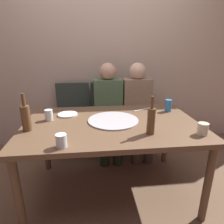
# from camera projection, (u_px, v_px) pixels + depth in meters

# --- Properties ---
(ground_plane) EXTENTS (8.00, 8.00, 0.00)m
(ground_plane) POSITION_uv_depth(u_px,v_px,m) (112.00, 189.00, 1.93)
(ground_plane) COLOR brown
(back_wall) EXTENTS (6.00, 0.10, 2.60)m
(back_wall) POSITION_uv_depth(u_px,v_px,m) (102.00, 51.00, 2.60)
(back_wall) COLOR #BCA893
(back_wall) RESTS_ON ground_plane
(dining_table) EXTENTS (1.52, 0.99, 0.72)m
(dining_table) POSITION_uv_depth(u_px,v_px,m) (112.00, 129.00, 1.72)
(dining_table) COLOR brown
(dining_table) RESTS_ON ground_plane
(pizza_tray) EXTENTS (0.45, 0.45, 0.01)m
(pizza_tray) POSITION_uv_depth(u_px,v_px,m) (113.00, 120.00, 1.72)
(pizza_tray) COLOR #ADADB2
(pizza_tray) RESTS_ON dining_table
(wine_bottle) EXTENTS (0.06, 0.06, 0.29)m
(wine_bottle) POSITION_uv_depth(u_px,v_px,m) (151.00, 120.00, 1.44)
(wine_bottle) COLOR brown
(wine_bottle) RESTS_ON dining_table
(beer_bottle) EXTENTS (0.07, 0.07, 0.30)m
(beer_bottle) POSITION_uv_depth(u_px,v_px,m) (26.00, 117.00, 1.49)
(beer_bottle) COLOR brown
(beer_bottle) RESTS_ON dining_table
(tumbler_near) EXTENTS (0.07, 0.07, 0.09)m
(tumbler_near) POSITION_uv_depth(u_px,v_px,m) (61.00, 141.00, 1.26)
(tumbler_near) COLOR silver
(tumbler_near) RESTS_ON dining_table
(tumbler_far) EXTENTS (0.07, 0.07, 0.10)m
(tumbler_far) POSITION_uv_depth(u_px,v_px,m) (49.00, 115.00, 1.73)
(tumbler_far) COLOR silver
(tumbler_far) RESTS_ON dining_table
(wine_glass) EXTENTS (0.08, 0.08, 0.09)m
(wine_glass) POSITION_uv_depth(u_px,v_px,m) (203.00, 129.00, 1.44)
(wine_glass) COLOR beige
(wine_glass) RESTS_ON dining_table
(soda_can) EXTENTS (0.07, 0.07, 0.12)m
(soda_can) POSITION_uv_depth(u_px,v_px,m) (168.00, 106.00, 1.97)
(soda_can) COLOR #337AC1
(soda_can) RESTS_ON dining_table
(plate_stack) EXTENTS (0.19, 0.19, 0.02)m
(plate_stack) POSITION_uv_depth(u_px,v_px,m) (68.00, 114.00, 1.87)
(plate_stack) COLOR white
(plate_stack) RESTS_ON dining_table
(table_knife) EXTENTS (0.21, 0.11, 0.01)m
(table_knife) POSITION_uv_depth(u_px,v_px,m) (142.00, 110.00, 2.03)
(table_knife) COLOR #B7B7BC
(table_knife) RESTS_ON dining_table
(chair_left) EXTENTS (0.44, 0.44, 0.90)m
(chair_left) POSITION_uv_depth(u_px,v_px,m) (73.00, 113.00, 2.56)
(chair_left) COLOR #2D3833
(chair_left) RESTS_ON ground_plane
(chair_middle) EXTENTS (0.44, 0.44, 0.90)m
(chair_middle) POSITION_uv_depth(u_px,v_px,m) (108.00, 112.00, 2.61)
(chair_middle) COLOR #2D3833
(chair_middle) RESTS_ON ground_plane
(chair_right) EXTENTS (0.44, 0.44, 0.90)m
(chair_right) POSITION_uv_depth(u_px,v_px,m) (135.00, 111.00, 2.65)
(chair_right) COLOR #2D3833
(chair_right) RESTS_ON ground_plane
(guest_in_sweater) EXTENTS (0.36, 0.56, 1.17)m
(guest_in_sweater) POSITION_uv_depth(u_px,v_px,m) (109.00, 106.00, 2.43)
(guest_in_sweater) COLOR #4C6B47
(guest_in_sweater) RESTS_ON ground_plane
(guest_in_beanie) EXTENTS (0.36, 0.56, 1.17)m
(guest_in_beanie) POSITION_uv_depth(u_px,v_px,m) (138.00, 105.00, 2.47)
(guest_in_beanie) COLOR #937A60
(guest_in_beanie) RESTS_ON ground_plane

